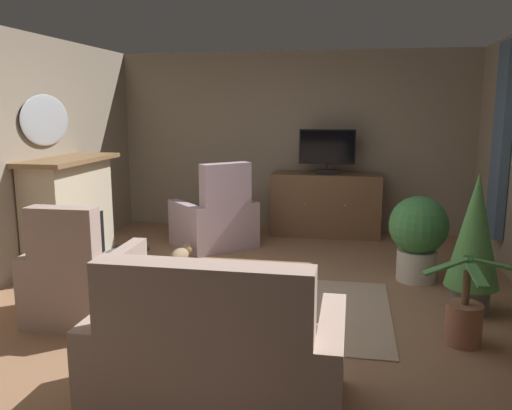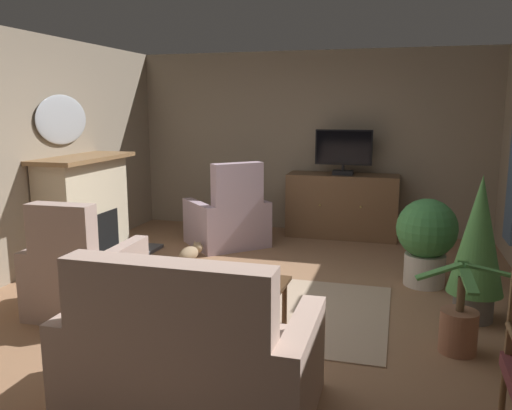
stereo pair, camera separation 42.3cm
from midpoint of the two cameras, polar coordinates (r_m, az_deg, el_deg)
name	(u,v)px [view 2 (the right image)]	position (r m, az deg, el deg)	size (l,w,h in m)	color
ground_plane	(248,308)	(4.96, 1.64, -11.27)	(5.82, 7.06, 0.04)	#936B4C
wall_back	(310,142)	(7.85, 7.51, 6.82)	(5.82, 0.10, 2.64)	gray
rug_central	(241,305)	(4.96, 0.79, -10.97)	(2.70, 1.71, 0.01)	tan
fireplace	(86,210)	(6.55, -16.38, -0.59)	(0.93, 1.48, 1.26)	#4C4C51
wall_mirror_oval	(62,120)	(6.57, -18.73, 8.83)	(0.06, 0.97, 0.58)	#B2B7BF
tv_cabinet	(342,207)	(7.56, 11.01, -0.25)	(1.55, 0.56, 0.90)	#4A3523
television	(344,151)	(7.40, 11.20, 5.83)	(0.79, 0.20, 0.63)	black
coffee_table	(232,287)	(4.34, 0.21, -9.04)	(0.89, 0.58, 0.42)	#4C331E
tv_remote	(222,286)	(4.19, -0.84, -8.85)	(0.17, 0.05, 0.02)	black
folded_newspaper	(242,279)	(4.37, 1.21, -8.14)	(0.30, 0.22, 0.01)	silver
sofa_floral	(189,359)	(3.28, -3.54, -16.59)	(1.50, 0.89, 1.03)	#BC9E8E
armchair_beside_cabinet	(229,221)	(6.94, -1.28, -1.74)	(1.26, 1.26, 1.14)	#AD93A3
armchair_by_fireplace	(84,277)	(4.91, -15.99, -7.63)	(0.85, 0.87, 1.05)	#A3897F
potted_plant_on_hearth_side	(426,237)	(5.71, 20.20, -3.30)	(0.62, 0.62, 0.92)	beige
potted_plant_tall_palm_by_window	(478,243)	(4.93, 25.44, -3.78)	(0.47, 0.47, 1.28)	slate
potted_plant_leafy_by_curtain	(459,325)	(4.39, 24.05, -11.95)	(0.88, 0.75, 0.72)	#99664C
cat	(190,253)	(6.34, -5.33, -5.30)	(0.22, 0.66, 0.20)	#937A5B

